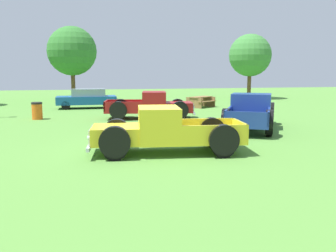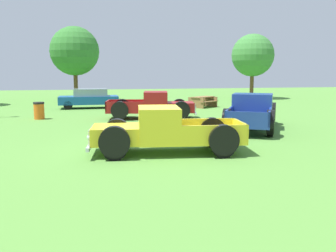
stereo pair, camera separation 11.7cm
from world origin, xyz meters
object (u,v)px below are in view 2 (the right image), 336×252
(pickup_truck_behind_left, at_px, (157,106))
(trash_can, at_px, (39,111))
(picnic_table, at_px, (203,100))
(oak_tree_west, at_px, (75,51))
(oak_tree_center, at_px, (253,55))
(pickup_truck_behind_right, at_px, (252,112))
(pickup_truck_foreground, at_px, (157,131))
(sedan_distant_a, at_px, (89,98))

(pickup_truck_behind_left, relative_size, trash_can, 5.43)
(picnic_table, relative_size, oak_tree_west, 0.36)
(picnic_table, distance_m, oak_tree_west, 13.01)
(picnic_table, xyz_separation_m, trash_can, (-10.81, -4.57, -0.01))
(picnic_table, bearing_deg, trash_can, -157.08)
(oak_tree_west, relative_size, oak_tree_center, 1.07)
(oak_tree_west, xyz_separation_m, oak_tree_center, (16.33, -1.12, -0.28))
(picnic_table, distance_m, oak_tree_center, 10.49)
(oak_tree_center, bearing_deg, pickup_truck_behind_right, -113.97)
(pickup_truck_foreground, relative_size, sedan_distant_a, 1.23)
(pickup_truck_behind_left, distance_m, picnic_table, 7.10)
(pickup_truck_behind_left, xyz_separation_m, oak_tree_west, (-5.02, 13.71, 3.63))
(pickup_truck_behind_left, height_order, pickup_truck_behind_right, pickup_truck_behind_right)
(pickup_truck_behind_left, distance_m, oak_tree_center, 17.25)
(picnic_table, bearing_deg, pickup_truck_foreground, -112.31)
(oak_tree_west, bearing_deg, sedan_distant_a, -80.23)
(picnic_table, bearing_deg, pickup_truck_behind_left, -128.03)
(oak_tree_west, bearing_deg, picnic_table, -40.87)
(trash_can, bearing_deg, picnic_table, 22.92)
(pickup_truck_foreground, bearing_deg, pickup_truck_behind_left, 80.47)
(pickup_truck_behind_left, relative_size, oak_tree_center, 0.85)
(pickup_truck_behind_right, relative_size, oak_tree_center, 0.91)
(picnic_table, xyz_separation_m, oak_tree_west, (-9.39, 8.13, 3.85))
(sedan_distant_a, relative_size, oak_tree_center, 0.69)
(pickup_truck_foreground, xyz_separation_m, oak_tree_center, (12.74, 21.16, 3.34))
(trash_can, bearing_deg, oak_tree_west, 83.62)
(pickup_truck_foreground, bearing_deg, picnic_table, 67.69)
(pickup_truck_foreground, xyz_separation_m, sedan_distant_a, (-2.35, 15.09, -0.00))
(pickup_truck_behind_left, height_order, trash_can, pickup_truck_behind_left)
(pickup_truck_behind_right, relative_size, trash_can, 5.82)
(trash_can, height_order, oak_tree_center, oak_tree_center)
(pickup_truck_behind_right, bearing_deg, oak_tree_center, 66.03)
(pickup_truck_foreground, height_order, pickup_truck_behind_left, pickup_truck_foreground)
(pickup_truck_foreground, bearing_deg, sedan_distant_a, 98.85)
(oak_tree_west, bearing_deg, oak_tree_center, -3.92)
(pickup_truck_behind_left, xyz_separation_m, pickup_truck_behind_right, (3.83, -4.21, 0.05))
(pickup_truck_behind_left, bearing_deg, oak_tree_center, 48.09)
(pickup_truck_foreground, bearing_deg, pickup_truck_behind_right, 39.53)
(trash_can, xyz_separation_m, oak_tree_center, (17.75, 11.58, 3.58))
(trash_can, distance_m, oak_tree_center, 21.50)
(pickup_truck_behind_left, distance_m, sedan_distant_a, 7.55)
(sedan_distant_a, xyz_separation_m, trash_can, (-2.66, -5.51, -0.25))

